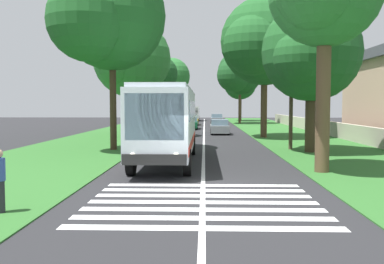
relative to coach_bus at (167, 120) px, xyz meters
The scene contains 22 objects.
ground 6.88m from the coach_bus, 164.01° to the right, with size 160.00×160.00×0.00m, color #262628.
grass_verge_left 11.02m from the coach_bus, 36.28° to the left, with size 120.00×8.00×0.04m, color #2D6628.
grass_verge_right 13.44m from the coach_bus, 48.91° to the right, with size 120.00×8.00×0.04m, color #2D6628.
centre_line 9.16m from the coach_bus, 11.66° to the right, with size 110.00×0.16×0.01m, color silver.
coach_bus is the anchor object (origin of this frame).
zebra_crossing 9.16m from the coach_bus, 168.34° to the right, with size 5.85×6.80×0.01m.
trailing_car_0 21.19m from the coach_bus, ahead, with size 4.30×1.78×1.43m.
trailing_car_1 29.52m from the coach_bus, ahead, with size 4.30×1.78×1.43m.
trailing_car_2 39.34m from the coach_bus, ahead, with size 4.30×1.78×1.43m.
trailing_car_3 45.10m from the coach_bus, ahead, with size 4.30×1.78×1.43m.
trailing_minibus_0 54.80m from the coach_bus, ahead, with size 6.00×2.14×2.53m.
roadside_tree_left_0 54.96m from the coach_bus, ahead, with size 7.56×6.42×10.95m.
roadside_tree_left_1 9.22m from the coach_bus, 36.70° to the left, with size 8.09×6.85×11.67m.
roadside_tree_left_2 35.34m from the coach_bus, ahead, with size 5.78×4.67×9.12m.
roadside_tree_left_3 18.59m from the coach_bus, 15.16° to the left, with size 8.10×6.87×10.32m.
roadside_tree_left_4 26.71m from the coach_bus, 10.03° to the left, with size 6.08×5.18×9.92m.
roadside_tree_right_0 10.14m from the coach_bus, 58.77° to the right, with size 6.87×5.89×8.92m.
roadside_tree_right_1 54.88m from the coach_bus, ahead, with size 7.01×5.64×9.31m.
roadside_tree_right_3 44.59m from the coach_bus, ahead, with size 8.34×6.82×10.93m.
roadside_tree_right_4 18.61m from the coach_bus, 22.56° to the right, with size 8.85×7.55×12.03m.
utility_pole 9.85m from the coach_bus, 49.43° to the right, with size 0.24×1.40×7.83m.
roadside_wall 19.23m from the coach_bus, 44.33° to the right, with size 70.00×0.40×1.29m, color #B2A893.
Camera 1 is at (-15.16, -0.05, 2.91)m, focal length 40.63 mm.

